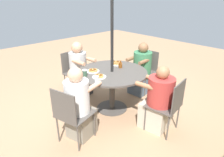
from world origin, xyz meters
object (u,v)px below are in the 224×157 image
(patio_chair_north, at_px, (74,70))
(patio_table, at_px, (112,78))
(patio_chair_west, at_px, (146,68))
(drinking_glass_a, at_px, (97,80))
(diner_north, at_px, (79,71))
(pancake_plate_a, at_px, (117,63))
(syrup_bottle, at_px, (120,65))
(diner_west, at_px, (141,71))
(patio_chair_south, at_px, (169,103))
(coffee_cup, at_px, (85,73))
(pancake_plate_c, at_px, (93,71))
(diner_east, at_px, (79,107))
(diner_south, at_px, (158,101))
(pancake_plate_b, at_px, (99,76))
(patio_chair_east, at_px, (71,113))

(patio_chair_north, bearing_deg, patio_table, 90.00)
(patio_chair_west, xyz_separation_m, drinking_glass_a, (1.59, 0.28, 0.31))
(diner_north, height_order, pancake_plate_a, diner_north)
(drinking_glass_a, bearing_deg, syrup_bottle, -163.19)
(patio_table, xyz_separation_m, diner_north, (0.08, -0.91, -0.11))
(pancake_plate_a, bearing_deg, diner_west, 166.44)
(patio_chair_south, distance_m, coffee_cup, 1.42)
(syrup_bottle, distance_m, coffee_cup, 0.72)
(drinking_glass_a, bearing_deg, patio_chair_south, 126.72)
(pancake_plate_c, bearing_deg, patio_chair_south, 107.25)
(patio_table, bearing_deg, diner_east, 15.37)
(diner_south, bearing_deg, diner_north, 88.37)
(pancake_plate_b, bearing_deg, diner_east, 19.40)
(patio_chair_north, relative_size, diner_south, 0.83)
(diner_east, height_order, pancake_plate_b, diner_east)
(patio_chair_north, bearing_deg, coffee_cup, 62.88)
(diner_north, bearing_deg, diner_west, 134.59)
(diner_north, xyz_separation_m, coffee_cup, (0.40, 0.77, 0.29))
(pancake_plate_a, distance_m, pancake_plate_c, 0.57)
(diner_south, xyz_separation_m, drinking_glass_a, (0.63, -0.71, 0.34))
(patio_chair_south, relative_size, diner_west, 0.80)
(pancake_plate_b, bearing_deg, pancake_plate_a, -158.25)
(coffee_cup, bearing_deg, syrup_bottle, 170.39)
(patio_chair_east, height_order, diner_south, diner_south)
(diner_east, relative_size, pancake_plate_b, 4.92)
(diner_west, distance_m, pancake_plate_b, 1.28)
(patio_chair_north, distance_m, syrup_bottle, 1.15)
(patio_chair_south, relative_size, pancake_plate_a, 3.85)
(pancake_plate_b, bearing_deg, patio_table, -171.62)
(patio_chair_east, relative_size, pancake_plate_a, 3.85)
(patio_chair_south, xyz_separation_m, diner_west, (-0.76, -1.15, -0.01))
(patio_table, distance_m, diner_north, 0.92)
(patio_chair_north, height_order, patio_chair_west, same)
(pancake_plate_c, bearing_deg, coffee_cup, 18.49)
(patio_table, xyz_separation_m, patio_chair_south, (-0.16, 1.08, -0.12))
(patio_chair_east, relative_size, drinking_glass_a, 7.68)
(pancake_plate_a, bearing_deg, coffee_cup, 4.56)
(patio_chair_east, bearing_deg, patio_chair_south, 41.44)
(diner_north, xyz_separation_m, diner_south, (-0.21, 1.82, -0.04))
(patio_chair_west, bearing_deg, patio_chair_south, 136.99)
(diner_south, xyz_separation_m, pancake_plate_c, (0.38, -1.13, 0.30))
(pancake_plate_c, bearing_deg, diner_east, 36.35)
(patio_chair_east, distance_m, pancake_plate_a, 1.49)
(pancake_plate_a, xyz_separation_m, pancake_plate_b, (0.65, 0.26, -0.01))
(diner_south, distance_m, pancake_plate_b, 1.02)
(patio_chair_north, xyz_separation_m, coffee_cup, (0.38, 0.94, 0.30))
(patio_chair_east, xyz_separation_m, pancake_plate_c, (-0.81, -0.51, 0.26))
(patio_chair_west, height_order, diner_west, diner_west)
(syrup_bottle, bearing_deg, pancake_plate_b, 7.58)
(drinking_glass_a, bearing_deg, pancake_plate_b, -139.08)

